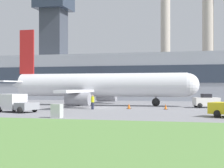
% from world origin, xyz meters
% --- Properties ---
extents(ground_plane, '(400.00, 400.00, 0.00)m').
position_xyz_m(ground_plane, '(0.00, 0.00, 0.00)').
color(ground_plane, gray).
extents(terminal_building, '(85.68, 12.51, 23.95)m').
position_xyz_m(terminal_building, '(-1.26, 30.03, 5.29)').
color(terminal_building, '#9EA3AD').
rests_on(terminal_building, ground_plane).
extents(smokestack_left, '(3.32, 3.32, 34.79)m').
position_xyz_m(smokestack_left, '(1.25, 66.14, 17.53)').
color(smokestack_left, '#B2A899').
rests_on(smokestack_left, ground_plane).
extents(smokestack_right, '(3.80, 3.80, 40.18)m').
position_xyz_m(smokestack_right, '(13.77, 66.59, 20.24)').
color(smokestack_right, '#B2A899').
rests_on(smokestack_right, ground_plane).
extents(airplane, '(28.86, 24.51, 11.64)m').
position_xyz_m(airplane, '(-1.48, 5.22, 2.96)').
color(airplane, silver).
rests_on(airplane, ground_plane).
extents(pushback_tug, '(3.70, 3.27, 1.84)m').
position_xyz_m(pushback_tug, '(14.15, 3.56, 0.83)').
color(pushback_tug, white).
rests_on(pushback_tug, ground_plane).
extents(fuel_truck, '(4.86, 3.67, 1.99)m').
position_xyz_m(fuel_truck, '(-6.10, -10.70, 0.99)').
color(fuel_truck, gray).
rests_on(fuel_truck, ground_plane).
extents(ground_crew_person, '(0.56, 0.56, 1.80)m').
position_xyz_m(ground_crew_person, '(0.69, -3.88, 0.92)').
color(ground_crew_person, '#23283D').
rests_on(ground_crew_person, ground_plane).
extents(traffic_cone_near_nose, '(0.60, 0.60, 0.67)m').
position_xyz_m(traffic_cone_near_nose, '(4.76, -1.61, 0.31)').
color(traffic_cone_near_nose, black).
rests_on(traffic_cone_near_nose, ground_plane).
extents(traffic_cone_wingtip, '(0.48, 0.48, 0.70)m').
position_xyz_m(traffic_cone_wingtip, '(9.39, -1.72, 0.32)').
color(traffic_cone_wingtip, black).
rests_on(traffic_cone_wingtip, ground_plane).
extents(utility_cabinet, '(0.89, 0.86, 1.25)m').
position_xyz_m(utility_cabinet, '(1.39, -16.43, 0.62)').
color(utility_cabinet, '#B2B7B2').
rests_on(utility_cabinet, ground_plane).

